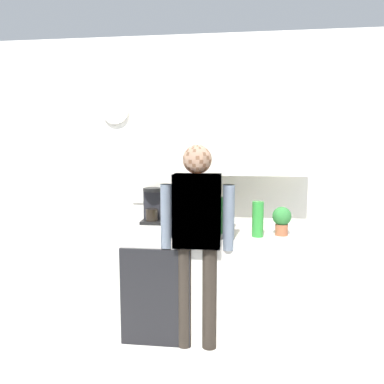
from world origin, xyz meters
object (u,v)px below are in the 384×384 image
mixing_bowl (184,221)px  person_guest (197,230)px  bottle_clear_soda (258,219)px  bottle_amber_beer (230,216)px  person_at_sink (197,230)px  storage_canister (211,218)px  cup_white_mug (69,227)px  coffee_maker (153,207)px  potted_plant (282,219)px  bottle_red_vinegar (212,223)px  bottle_olive_oil (177,217)px  dish_soap (207,222)px  bottle_green_wine (219,215)px

mixing_bowl → person_guest: 0.52m
bottle_clear_soda → bottle_amber_beer: bearing=131.0°
person_at_sink → storage_canister: bearing=77.5°
cup_white_mug → mixing_bowl: (0.90, 0.41, -0.01)m
coffee_maker → bottle_clear_soda: 1.03m
potted_plant → person_guest: (-0.66, -0.19, -0.06)m
coffee_maker → person_at_sink: person_at_sink is taller
bottle_clear_soda → cup_white_mug: bearing=-178.3°
cup_white_mug → coffee_maker: bearing=38.6°
bottle_red_vinegar → bottle_amber_beer: bearing=65.0°
storage_canister → person_at_sink: 0.43m
bottle_amber_beer → bottle_red_vinegar: 0.32m
bottle_clear_soda → person_at_sink: size_ratio=0.17×
mixing_bowl → coffee_maker: bearing=167.1°
bottle_olive_oil → mixing_bowl: 0.31m
bottle_red_vinegar → person_guest: (-0.11, -0.08, -0.04)m
bottle_olive_oil → bottle_amber_beer: bearing=22.5°
potted_plant → dish_soap: 0.61m
bottle_red_vinegar → bottle_clear_soda: bearing=6.4°
bottle_olive_oil → dish_soap: size_ratio=1.39×
potted_plant → storage_canister: bearing=157.8°
bottle_clear_soda → bottle_red_vinegar: bottle_clear_soda is taller
storage_canister → person_at_sink: bearing=-100.5°
bottle_green_wine → mixing_bowl: bearing=138.7°
bottle_clear_soda → person_guest: person_guest is taller
coffee_maker → bottle_amber_beer: coffee_maker is taller
person_guest → potted_plant: bearing=-146.7°
person_guest → dish_soap: bearing=-85.7°
bottle_green_wine → storage_canister: size_ratio=1.76×
bottle_clear_soda → person_at_sink: person_at_sink is taller
bottle_olive_oil → person_guest: size_ratio=0.16×
bottle_red_vinegar → bottle_green_wine: 0.13m
bottle_red_vinegar → person_at_sink: (-0.11, -0.08, -0.04)m
cup_white_mug → dish_soap: dish_soap is taller
bottle_olive_oil → coffee_maker: bearing=127.9°
bottle_red_vinegar → cup_white_mug: size_ratio=2.32×
person_guest → cup_white_mug: bearing=13.3°
bottle_clear_soda → potted_plant: bearing=19.2°
bottle_amber_beer → bottle_olive_oil: bearing=-157.5°
cup_white_mug → bottle_olive_oil: bearing=7.6°
mixing_bowl → bottle_red_vinegar: bearing=-54.9°
bottle_green_wine → bottle_olive_oil: bottle_green_wine is taller
bottle_red_vinegar → storage_canister: size_ratio=1.29×
coffee_maker → cup_white_mug: coffee_maker is taller
bottle_green_wine → dish_soap: (-0.10, 0.05, -0.07)m
storage_canister → person_guest: size_ratio=0.11×
coffee_maker → storage_canister: bearing=-13.2°
bottle_red_vinegar → potted_plant: (0.55, 0.11, 0.02)m
coffee_maker → dish_soap: (0.53, -0.31, -0.07)m
bottle_clear_soda → bottle_olive_oil: (-0.66, 0.07, -0.01)m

